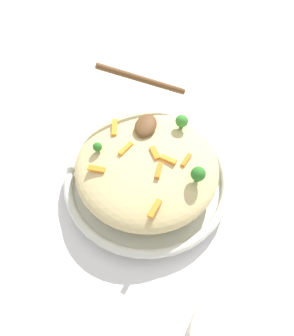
{
  "coord_description": "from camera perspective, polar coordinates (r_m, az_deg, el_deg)",
  "views": [
    {
      "loc": [
        0.33,
        0.11,
        0.59
      ],
      "look_at": [
        0.0,
        0.0,
        0.06
      ],
      "focal_mm": 35.95,
      "sensor_mm": 36.0,
      "label": 1
    }
  ],
  "objects": [
    {
      "name": "carrot_piece_2",
      "position": [
        0.54,
        1.31,
        -6.89
      ],
      "size": [
        0.04,
        0.02,
        0.01
      ],
      "primitive_type": "cube",
      "rotation": [
        0.0,
        0.0,
        2.97
      ],
      "color": "orange",
      "rests_on": "pasta_mound"
    },
    {
      "name": "carrot_piece_6",
      "position": [
        0.6,
        -3.56,
        3.44
      ],
      "size": [
        0.03,
        0.02,
        0.01
      ],
      "primitive_type": "cube",
      "rotation": [
        0.0,
        0.0,
        2.78
      ],
      "color": "orange",
      "rests_on": "pasta_mound"
    },
    {
      "name": "carrot_piece_0",
      "position": [
        0.59,
        6.64,
        1.31
      ],
      "size": [
        0.03,
        0.01,
        0.01
      ],
      "primitive_type": "cube",
      "rotation": [
        0.0,
        0.0,
        6.06
      ],
      "color": "orange",
      "rests_on": "pasta_mound"
    },
    {
      "name": "carrot_piece_1",
      "position": [
        0.57,
        2.02,
        -0.41
      ],
      "size": [
        0.03,
        0.01,
        0.01
      ],
      "primitive_type": "cube",
      "rotation": [
        0.0,
        0.0,
        0.11
      ],
      "color": "orange",
      "rests_on": "pasta_mound"
    },
    {
      "name": "pasta_mound",
      "position": [
        0.62,
        0.0,
        0.23
      ],
      "size": [
        0.27,
        0.27,
        0.08
      ],
      "primitive_type": "ellipsoid",
      "color": "#DBC689",
      "rests_on": "serving_bowl"
    },
    {
      "name": "serving_spoon",
      "position": [
        0.64,
        -0.45,
        10.29
      ],
      "size": [
        0.14,
        0.16,
        0.09
      ],
      "color": "brown",
      "rests_on": "pasta_mound"
    },
    {
      "name": "carrot_piece_3",
      "position": [
        0.58,
        3.54,
        1.19
      ],
      "size": [
        0.01,
        0.03,
        0.01
      ],
      "primitive_type": "cube",
      "rotation": [
        0.0,
        0.0,
        1.42
      ],
      "color": "orange",
      "rests_on": "pasta_mound"
    },
    {
      "name": "broccoli_floret_0",
      "position": [
        0.63,
        5.91,
        7.9
      ],
      "size": [
        0.02,
        0.02,
        0.03
      ],
      "color": "#377928",
      "rests_on": "pasta_mound"
    },
    {
      "name": "carrot_piece_4",
      "position": [
        0.59,
        1.34,
        2.57
      ],
      "size": [
        0.03,
        0.03,
        0.01
      ],
      "primitive_type": "cube",
      "rotation": [
        0.0,
        0.0,
        0.7
      ],
      "color": "orange",
      "rests_on": "pasta_mound"
    },
    {
      "name": "ground_plane",
      "position": [
        0.68,
        0.0,
        -3.01
      ],
      "size": [
        2.4,
        2.4,
        0.0
      ],
      "primitive_type": "plane",
      "color": "silver"
    },
    {
      "name": "broccoli_floret_1",
      "position": [
        0.61,
        -8.4,
        3.56
      ],
      "size": [
        0.02,
        0.02,
        0.02
      ],
      "color": "#296820",
      "rests_on": "pasta_mound"
    },
    {
      "name": "broccoli_floret_2",
      "position": [
        0.56,
        8.67,
        -1.03
      ],
      "size": [
        0.03,
        0.03,
        0.03
      ],
      "color": "#296820",
      "rests_on": "pasta_mound"
    },
    {
      "name": "serving_bowl",
      "position": [
        0.67,
        0.0,
        -2.08
      ],
      "size": [
        0.32,
        0.32,
        0.04
      ],
      "color": "silver",
      "rests_on": "ground_plane"
    },
    {
      "name": "carrot_piece_7",
      "position": [
        0.59,
        -8.55,
        -0.16
      ],
      "size": [
        0.01,
        0.03,
        0.01
      ],
      "primitive_type": "cube",
      "rotation": [
        0.0,
        0.0,
        1.69
      ],
      "color": "orange",
      "rests_on": "pasta_mound"
    },
    {
      "name": "carrot_piece_5",
      "position": [
        0.64,
        -5.52,
        6.86
      ],
      "size": [
        0.04,
        0.02,
        0.01
      ],
      "primitive_type": "cube",
      "rotation": [
        0.0,
        0.0,
        0.33
      ],
      "color": "orange",
      "rests_on": "pasta_mound"
    }
  ]
}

